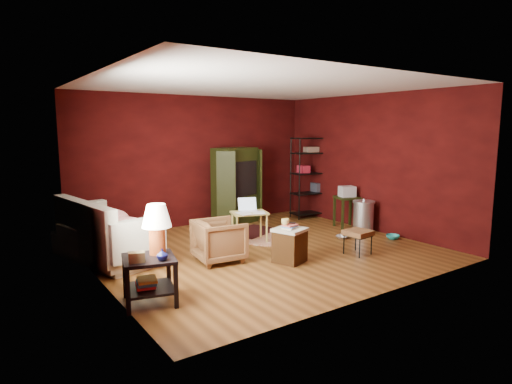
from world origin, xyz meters
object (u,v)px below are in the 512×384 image
Objects in this scene: hamper at (290,245)px; tv_armoire at (236,184)px; armchair at (219,238)px; wire_shelving at (311,174)px; laptop_desk at (249,215)px; sofa at (102,237)px; side_table at (153,244)px.

hamper is 0.37× the size of tv_armoire.
wire_shelving is at bearing -56.35° from armchair.
laptop_desk is (0.17, 1.42, 0.21)m from hamper.
armchair is at bearing -127.62° from laptop_desk.
sofa is at bearing -176.44° from tv_armoire.
laptop_desk is (2.51, 1.68, -0.22)m from side_table.
tv_armoire reaches higher than side_table.
side_table is at bearing -150.28° from tv_armoire.
side_table is at bearing -128.70° from laptop_desk.
sofa is at bearing 92.60° from side_table.
wire_shelving is at bearing -97.62° from sofa.
laptop_desk reaches higher than sofa.
side_table is at bearing -144.18° from wire_shelving.
laptop_desk is at bearing -48.38° from armchair.
armchair is 1.31m from laptop_desk.
wire_shelving is (2.46, 1.04, 0.54)m from laptop_desk.
armchair is 0.62× the size of side_table.
armchair is 2.81m from tv_armoire.
laptop_desk reaches higher than armchair.
sofa reaches higher than hamper.
tv_armoire is at bearing -30.63° from armchair.
armchair is at bearing 142.93° from hamper.
hamper is (2.43, -1.77, -0.09)m from sofa.
side_table is 1.48× the size of laptop_desk.
laptop_desk is 2.72m from wire_shelving.
tv_armoire is at bearing 174.63° from wire_shelving.
tv_armoire reaches higher than armchair.
hamper is 0.78× the size of laptop_desk.
side_table is 4.42m from tv_armoire.
sofa is at bearing 143.91° from hamper.
armchair is at bearing -140.94° from sofa.
sofa is 2.63m from laptop_desk.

